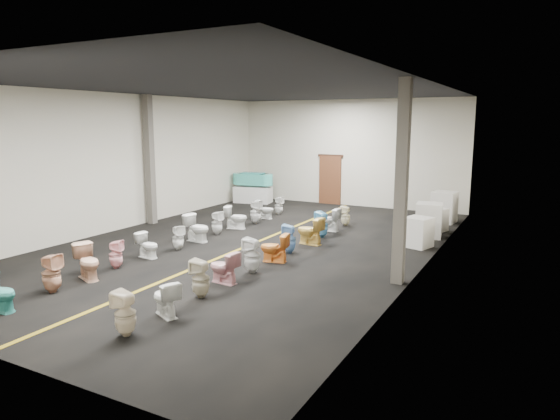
# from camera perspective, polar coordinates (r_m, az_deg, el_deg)

# --- Properties ---
(floor) EXTENTS (16.00, 16.00, 0.00)m
(floor) POSITION_cam_1_polar(r_m,az_deg,el_deg) (14.80, -3.25, -3.94)
(floor) COLOR black
(floor) RESTS_ON ground
(ceiling) EXTENTS (16.00, 16.00, 0.00)m
(ceiling) POSITION_cam_1_polar(r_m,az_deg,el_deg) (14.39, -3.44, 13.73)
(ceiling) COLOR black
(ceiling) RESTS_ON ground
(wall_back) EXTENTS (10.00, 0.00, 10.00)m
(wall_back) POSITION_cam_1_polar(r_m,az_deg,el_deg) (21.63, 7.83, 6.47)
(wall_back) COLOR beige
(wall_back) RESTS_ON ground
(wall_left) EXTENTS (0.00, 16.00, 16.00)m
(wall_left) POSITION_cam_1_polar(r_m,az_deg,el_deg) (17.54, -17.48, 5.27)
(wall_left) COLOR beige
(wall_left) RESTS_ON ground
(wall_right) EXTENTS (0.00, 16.00, 16.00)m
(wall_right) POSITION_cam_1_polar(r_m,az_deg,el_deg) (12.57, 16.55, 3.59)
(wall_right) COLOR beige
(wall_right) RESTS_ON ground
(aisle_stripe) EXTENTS (0.12, 15.60, 0.01)m
(aisle_stripe) POSITION_cam_1_polar(r_m,az_deg,el_deg) (14.80, -3.25, -3.92)
(aisle_stripe) COLOR olive
(aisle_stripe) RESTS_ON floor
(back_door) EXTENTS (1.00, 0.10, 2.10)m
(back_door) POSITION_cam_1_polar(r_m,az_deg,el_deg) (21.97, 5.74, 3.42)
(back_door) COLOR #562D19
(back_door) RESTS_ON floor
(door_frame) EXTENTS (1.15, 0.08, 0.10)m
(door_frame) POSITION_cam_1_polar(r_m,az_deg,el_deg) (21.89, 5.80, 6.21)
(door_frame) COLOR #331C11
(door_frame) RESTS_ON back_door
(column_left) EXTENTS (0.25, 0.25, 4.50)m
(column_left) POSITION_cam_1_polar(r_m,az_deg,el_deg) (18.09, -14.66, 5.54)
(column_left) COLOR #59544C
(column_left) RESTS_ON floor
(column_right) EXTENTS (0.25, 0.25, 4.50)m
(column_right) POSITION_cam_1_polar(r_m,az_deg,el_deg) (11.18, 13.72, 2.95)
(column_right) COLOR #59544C
(column_right) RESTS_ON floor
(display_table) EXTENTS (1.74, 1.10, 0.72)m
(display_table) POSITION_cam_1_polar(r_m,az_deg,el_deg) (22.33, -3.11, 1.78)
(display_table) COLOR silver
(display_table) RESTS_ON floor
(bathtub) EXTENTS (1.85, 0.81, 0.55)m
(bathtub) POSITION_cam_1_polar(r_m,az_deg,el_deg) (22.24, -3.12, 3.59)
(bathtub) COLOR #40B8A7
(bathtub) RESTS_ON display_table
(appliance_crate_a) EXTENTS (0.84, 0.84, 0.87)m
(appliance_crate_a) POSITION_cam_1_polar(r_m,az_deg,el_deg) (14.93, 15.52, -2.46)
(appliance_crate_a) COLOR silver
(appliance_crate_a) RESTS_ON floor
(appliance_crate_b) EXTENTS (0.89, 0.89, 1.07)m
(appliance_crate_b) POSITION_cam_1_polar(r_m,az_deg,el_deg) (16.30, 16.66, -1.11)
(appliance_crate_b) COLOR silver
(appliance_crate_b) RESTS_ON floor
(appliance_crate_c) EXTENTS (0.84, 0.84, 0.76)m
(appliance_crate_c) POSITION_cam_1_polar(r_m,az_deg,el_deg) (17.28, 17.29, -1.06)
(appliance_crate_c) COLOR silver
(appliance_crate_c) RESTS_ON floor
(appliance_crate_d) EXTENTS (0.86, 0.86, 1.11)m
(appliance_crate_d) POSITION_cam_1_polar(r_m,az_deg,el_deg) (18.79, 18.25, 0.31)
(appliance_crate_d) COLOR silver
(appliance_crate_d) RESTS_ON floor
(toilet_left_1) EXTENTS (0.43, 0.43, 0.85)m
(toilet_left_1) POSITION_cam_1_polar(r_m,az_deg,el_deg) (11.66, -24.67, -6.58)
(toilet_left_1) COLOR tan
(toilet_left_1) RESTS_ON floor
(toilet_left_2) EXTENTS (0.91, 0.72, 0.82)m
(toilet_left_2) POSITION_cam_1_polar(r_m,az_deg,el_deg) (12.31, -21.09, -5.55)
(toilet_left_2) COLOR #E3AE8E
(toilet_left_2) RESTS_ON floor
(toilet_left_3) EXTENTS (0.42, 0.42, 0.71)m
(toilet_left_3) POSITION_cam_1_polar(r_m,az_deg,el_deg) (12.97, -18.26, -4.84)
(toilet_left_3) COLOR #F9AEB2
(toilet_left_3) RESTS_ON floor
(toilet_left_4) EXTENTS (0.69, 0.44, 0.67)m
(toilet_left_4) POSITION_cam_1_polar(r_m,az_deg,el_deg) (13.74, -14.87, -3.93)
(toilet_left_4) COLOR white
(toilet_left_4) RESTS_ON floor
(toilet_left_5) EXTENTS (0.43, 0.43, 0.71)m
(toilet_left_5) POSITION_cam_1_polar(r_m,az_deg,el_deg) (14.36, -11.56, -3.11)
(toilet_left_5) COLOR white
(toilet_left_5) RESTS_ON floor
(toilet_left_6) EXTENTS (0.84, 0.53, 0.82)m
(toilet_left_6) POSITION_cam_1_polar(r_m,az_deg,el_deg) (15.26, -9.43, -2.04)
(toilet_left_6) COLOR white
(toilet_left_6) RESTS_ON floor
(toilet_left_7) EXTENTS (0.38, 0.37, 0.76)m
(toilet_left_7) POSITION_cam_1_polar(r_m,az_deg,el_deg) (16.10, -7.22, -1.46)
(toilet_left_7) COLOR white
(toilet_left_7) RESTS_ON floor
(toilet_left_8) EXTENTS (0.84, 0.61, 0.77)m
(toilet_left_8) POSITION_cam_1_polar(r_m,az_deg,el_deg) (16.91, -5.04, -0.84)
(toilet_left_8) COLOR white
(toilet_left_8) RESTS_ON floor
(toilet_left_9) EXTENTS (0.43, 0.42, 0.85)m
(toilet_left_9) POSITION_cam_1_polar(r_m,az_deg,el_deg) (17.68, -2.80, -0.22)
(toilet_left_9) COLOR silver
(toilet_left_9) RESTS_ON floor
(toilet_left_10) EXTENTS (0.77, 0.59, 0.69)m
(toilet_left_10) POSITION_cam_1_polar(r_m,az_deg,el_deg) (18.58, -1.77, 0.05)
(toilet_left_10) COLOR white
(toilet_left_10) RESTS_ON floor
(toilet_left_11) EXTENTS (0.33, 0.32, 0.71)m
(toilet_left_11) POSITION_cam_1_polar(r_m,az_deg,el_deg) (19.40, -0.14, 0.51)
(toilet_left_11) COLOR white
(toilet_left_11) RESTS_ON floor
(toilet_right_0) EXTENTS (0.38, 0.37, 0.79)m
(toilet_right_0) POSITION_cam_1_polar(r_m,az_deg,el_deg) (8.96, -17.28, -11.23)
(toilet_right_0) COLOR beige
(toilet_right_0) RESTS_ON floor
(toilet_right_1) EXTENTS (0.78, 0.64, 0.69)m
(toilet_right_1) POSITION_cam_1_polar(r_m,az_deg,el_deg) (9.65, -12.96, -9.79)
(toilet_right_1) COLOR white
(toilet_right_1) RESTS_ON floor
(toilet_right_2) EXTENTS (0.42, 0.42, 0.81)m
(toilet_right_2) POSITION_cam_1_polar(r_m,az_deg,el_deg) (10.45, -9.05, -7.74)
(toilet_right_2) COLOR beige
(toilet_right_2) RESTS_ON floor
(toilet_right_3) EXTENTS (0.76, 0.48, 0.73)m
(toilet_right_3) POSITION_cam_1_polar(r_m,az_deg,el_deg) (11.30, -6.46, -6.51)
(toilet_right_3) COLOR #DE9EA4
(toilet_right_3) RESTS_ON floor
(toilet_right_4) EXTENTS (0.43, 0.42, 0.86)m
(toilet_right_4) POSITION_cam_1_polar(r_m,az_deg,el_deg) (11.97, -3.20, -5.20)
(toilet_right_4) COLOR silver
(toilet_right_4) RESTS_ON floor
(toilet_right_5) EXTENTS (0.80, 0.56, 0.75)m
(toilet_right_5) POSITION_cam_1_polar(r_m,az_deg,el_deg) (12.88, -0.65, -4.33)
(toilet_right_5) COLOR orange
(toilet_right_5) RESTS_ON floor
(toilet_right_6) EXTENTS (0.44, 0.43, 0.81)m
(toilet_right_6) POSITION_cam_1_polar(r_m,az_deg,el_deg) (13.72, 1.08, -3.31)
(toilet_right_6) COLOR #78A8D8
(toilet_right_6) RESTS_ON floor
(toilet_right_7) EXTENTS (0.85, 0.55, 0.82)m
(toilet_right_7) POSITION_cam_1_polar(r_m,az_deg,el_deg) (14.71, 3.44, -2.38)
(toilet_right_7) COLOR #E2B955
(toilet_right_7) RESTS_ON floor
(toilet_right_8) EXTENTS (0.48, 0.48, 0.82)m
(toilet_right_8) POSITION_cam_1_polar(r_m,az_deg,el_deg) (15.61, 4.82, -1.67)
(toilet_right_8) COLOR #64AFD7
(toilet_right_8) RESTS_ON floor
(toilet_right_9) EXTENTS (0.78, 0.47, 0.77)m
(toilet_right_9) POSITION_cam_1_polar(r_m,az_deg,el_deg) (16.56, 5.57, -1.08)
(toilet_right_9) COLOR white
(toilet_right_9) RESTS_ON floor
(toilet_right_10) EXTENTS (0.32, 0.31, 0.70)m
(toilet_right_10) POSITION_cam_1_polar(r_m,az_deg,el_deg) (17.47, 7.51, -0.66)
(toilet_right_10) COLOR #F0E7C0
(toilet_right_10) RESTS_ON floor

